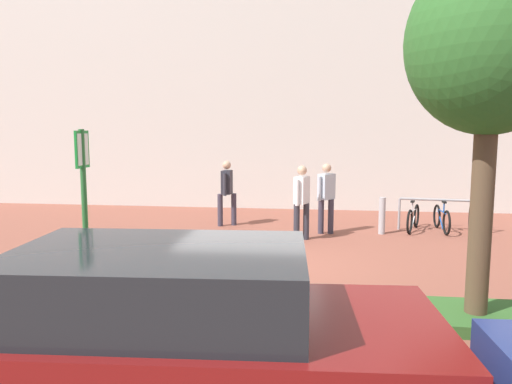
{
  "coord_description": "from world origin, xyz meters",
  "views": [
    {
      "loc": [
        1.17,
        -8.65,
        2.51
      ],
      "look_at": [
        -0.13,
        1.22,
        1.25
      ],
      "focal_mm": 34.1,
      "sensor_mm": 36.0,
      "label": 1
    }
  ],
  "objects_px": {
    "parking_sign_post": "(84,192)",
    "person_suited_navy": "(227,189)",
    "tree_sidewalk": "(491,46)",
    "bollard_steel": "(382,216)",
    "person_casual_tan": "(302,198)",
    "bike_at_sign": "(91,276)",
    "person_shirt_blue": "(326,194)",
    "car_maroon_wagon": "(179,340)",
    "bike_rack_cluster": "(442,218)"
  },
  "relations": [
    {
      "from": "bike_at_sign",
      "to": "bike_rack_cluster",
      "type": "distance_m",
      "value": 8.61
    },
    {
      "from": "bike_rack_cluster",
      "to": "car_maroon_wagon",
      "type": "bearing_deg",
      "value": -115.93
    },
    {
      "from": "parking_sign_post",
      "to": "person_suited_navy",
      "type": "distance_m",
      "value": 6.18
    },
    {
      "from": "parking_sign_post",
      "to": "person_shirt_blue",
      "type": "distance_m",
      "value": 6.45
    },
    {
      "from": "bike_rack_cluster",
      "to": "person_shirt_blue",
      "type": "xyz_separation_m",
      "value": [
        -2.87,
        -0.6,
        0.63
      ]
    },
    {
      "from": "bike_rack_cluster",
      "to": "person_suited_navy",
      "type": "relative_size",
      "value": 1.22
    },
    {
      "from": "parking_sign_post",
      "to": "person_shirt_blue",
      "type": "xyz_separation_m",
      "value": [
        3.46,
        5.4,
        -0.67
      ]
    },
    {
      "from": "tree_sidewalk",
      "to": "car_maroon_wagon",
      "type": "bearing_deg",
      "value": -140.78
    },
    {
      "from": "parking_sign_post",
      "to": "person_casual_tan",
      "type": "relative_size",
      "value": 1.47
    },
    {
      "from": "person_shirt_blue",
      "to": "person_suited_navy",
      "type": "bearing_deg",
      "value": 165.41
    },
    {
      "from": "person_shirt_blue",
      "to": "car_maroon_wagon",
      "type": "distance_m",
      "value": 8.14
    },
    {
      "from": "car_maroon_wagon",
      "to": "bike_rack_cluster",
      "type": "bearing_deg",
      "value": 64.07
    },
    {
      "from": "parking_sign_post",
      "to": "person_suited_navy",
      "type": "relative_size",
      "value": 1.47
    },
    {
      "from": "bollard_steel",
      "to": "person_suited_navy",
      "type": "distance_m",
      "value": 4.01
    },
    {
      "from": "tree_sidewalk",
      "to": "person_shirt_blue",
      "type": "bearing_deg",
      "value": 109.05
    },
    {
      "from": "person_casual_tan",
      "to": "bollard_steel",
      "type": "bearing_deg",
      "value": 25.25
    },
    {
      "from": "person_suited_navy",
      "to": "car_maroon_wagon",
      "type": "height_order",
      "value": "person_suited_navy"
    },
    {
      "from": "bike_at_sign",
      "to": "person_casual_tan",
      "type": "xyz_separation_m",
      "value": [
        2.96,
        4.38,
        0.63
      ]
    },
    {
      "from": "person_casual_tan",
      "to": "person_shirt_blue",
      "type": "height_order",
      "value": "same"
    },
    {
      "from": "bike_at_sign",
      "to": "person_suited_navy",
      "type": "distance_m",
      "value": 5.94
    },
    {
      "from": "bike_rack_cluster",
      "to": "bollard_steel",
      "type": "height_order",
      "value": "bollard_steel"
    },
    {
      "from": "person_shirt_blue",
      "to": "parking_sign_post",
      "type": "bearing_deg",
      "value": -122.65
    },
    {
      "from": "tree_sidewalk",
      "to": "bollard_steel",
      "type": "bearing_deg",
      "value": 95.35
    },
    {
      "from": "person_casual_tan",
      "to": "person_shirt_blue",
      "type": "xyz_separation_m",
      "value": [
        0.57,
        0.78,
        0.0
      ]
    },
    {
      "from": "bollard_steel",
      "to": "car_maroon_wagon",
      "type": "bearing_deg",
      "value": -108.18
    },
    {
      "from": "person_shirt_blue",
      "to": "person_casual_tan",
      "type": "bearing_deg",
      "value": -126.1
    },
    {
      "from": "person_suited_navy",
      "to": "person_shirt_blue",
      "type": "distance_m",
      "value": 2.67
    },
    {
      "from": "bike_at_sign",
      "to": "person_casual_tan",
      "type": "relative_size",
      "value": 0.98
    },
    {
      "from": "bike_rack_cluster",
      "to": "car_maroon_wagon",
      "type": "relative_size",
      "value": 0.48
    },
    {
      "from": "bollard_steel",
      "to": "parking_sign_post",
      "type": "bearing_deg",
      "value": -131.04
    },
    {
      "from": "car_maroon_wagon",
      "to": "bollard_steel",
      "type": "bearing_deg",
      "value": 71.82
    },
    {
      "from": "parking_sign_post",
      "to": "bike_at_sign",
      "type": "xyz_separation_m",
      "value": [
        -0.07,
        0.24,
        -1.3
      ]
    },
    {
      "from": "tree_sidewalk",
      "to": "bollard_steel",
      "type": "relative_size",
      "value": 5.23
    },
    {
      "from": "parking_sign_post",
      "to": "tree_sidewalk",
      "type": "bearing_deg",
      "value": -0.18
    },
    {
      "from": "bike_at_sign",
      "to": "bike_rack_cluster",
      "type": "relative_size",
      "value": 0.8
    },
    {
      "from": "person_casual_tan",
      "to": "car_maroon_wagon",
      "type": "distance_m",
      "value": 7.3
    },
    {
      "from": "tree_sidewalk",
      "to": "person_casual_tan",
      "type": "distance_m",
      "value": 5.83
    },
    {
      "from": "parking_sign_post",
      "to": "person_suited_navy",
      "type": "xyz_separation_m",
      "value": [
        0.88,
        6.08,
        -0.67
      ]
    },
    {
      "from": "person_suited_navy",
      "to": "person_shirt_blue",
      "type": "xyz_separation_m",
      "value": [
        2.59,
        -0.67,
        0.0
      ]
    },
    {
      "from": "bike_rack_cluster",
      "to": "person_casual_tan",
      "type": "distance_m",
      "value": 3.76
    },
    {
      "from": "person_suited_navy",
      "to": "person_shirt_blue",
      "type": "bearing_deg",
      "value": -14.59
    },
    {
      "from": "car_maroon_wagon",
      "to": "person_shirt_blue",
      "type": "bearing_deg",
      "value": 80.62
    },
    {
      "from": "car_maroon_wagon",
      "to": "tree_sidewalk",
      "type": "bearing_deg",
      "value": 39.22
    },
    {
      "from": "parking_sign_post",
      "to": "person_casual_tan",
      "type": "bearing_deg",
      "value": 57.96
    },
    {
      "from": "bike_rack_cluster",
      "to": "person_shirt_blue",
      "type": "relative_size",
      "value": 1.22
    },
    {
      "from": "bike_rack_cluster",
      "to": "person_casual_tan",
      "type": "height_order",
      "value": "person_casual_tan"
    },
    {
      "from": "parking_sign_post",
      "to": "bollard_steel",
      "type": "height_order",
      "value": "parking_sign_post"
    },
    {
      "from": "bike_at_sign",
      "to": "bike_rack_cluster",
      "type": "xyz_separation_m",
      "value": [
        6.4,
        5.76,
        -0.0
      ]
    },
    {
      "from": "bike_rack_cluster",
      "to": "person_casual_tan",
      "type": "bearing_deg",
      "value": -158.15
    },
    {
      "from": "person_shirt_blue",
      "to": "car_maroon_wagon",
      "type": "height_order",
      "value": "person_shirt_blue"
    }
  ]
}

